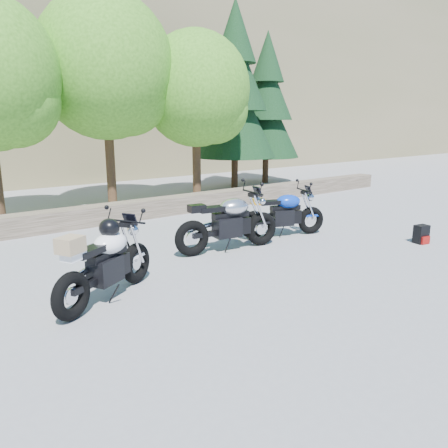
{
  "coord_description": "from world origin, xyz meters",
  "views": [
    {
      "loc": [
        -4.6,
        -5.32,
        2.62
      ],
      "look_at": [
        0.2,
        1.0,
        0.75
      ],
      "focal_mm": 35.0,
      "sensor_mm": 36.0,
      "label": 1
    }
  ],
  "objects_px": {
    "silver_bike": "(229,223)",
    "blue_bike": "(284,214)",
    "backpack": "(421,234)",
    "white_bike": "(105,261)"
  },
  "relations": [
    {
      "from": "blue_bike",
      "to": "backpack",
      "type": "bearing_deg",
      "value": -30.29
    },
    {
      "from": "silver_bike",
      "to": "backpack",
      "type": "distance_m",
      "value": 4.3
    },
    {
      "from": "blue_bike",
      "to": "backpack",
      "type": "distance_m",
      "value": 3.04
    },
    {
      "from": "silver_bike",
      "to": "backpack",
      "type": "xyz_separation_m",
      "value": [
        3.71,
        -2.14,
        -0.38
      ]
    },
    {
      "from": "blue_bike",
      "to": "backpack",
      "type": "height_order",
      "value": "blue_bike"
    },
    {
      "from": "blue_bike",
      "to": "backpack",
      "type": "xyz_separation_m",
      "value": [
        1.99,
        -2.28,
        -0.33
      ]
    },
    {
      "from": "silver_bike",
      "to": "blue_bike",
      "type": "height_order",
      "value": "silver_bike"
    },
    {
      "from": "white_bike",
      "to": "backpack",
      "type": "height_order",
      "value": "white_bike"
    },
    {
      "from": "silver_bike",
      "to": "backpack",
      "type": "relative_size",
      "value": 5.86
    },
    {
      "from": "white_bike",
      "to": "backpack",
      "type": "distance_m",
      "value": 6.87
    }
  ]
}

